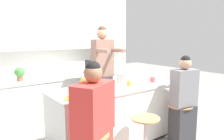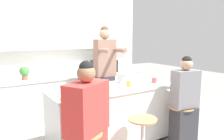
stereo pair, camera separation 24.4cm
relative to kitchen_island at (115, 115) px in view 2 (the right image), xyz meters
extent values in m
cube|color=silver|center=(0.00, 1.79, 0.87)|extent=(3.39, 0.06, 2.70)
cube|color=white|center=(0.00, 1.68, 1.35)|extent=(3.12, 0.16, 0.75)
cube|color=white|center=(0.00, 1.46, -0.03)|extent=(3.12, 0.58, 0.88)
cube|color=silver|center=(0.00, 1.46, 0.42)|extent=(3.15, 0.61, 0.03)
cube|color=white|center=(0.00, 0.00, 0.01)|extent=(2.02, 0.73, 0.85)
cube|color=silver|center=(0.00, 0.00, 0.45)|extent=(2.06, 0.77, 0.03)
cylinder|color=tan|center=(-0.83, -0.66, 0.15)|extent=(0.39, 0.39, 0.02)
cylinder|color=tan|center=(0.00, -0.67, 0.15)|extent=(0.39, 0.39, 0.02)
cylinder|color=#B7BABC|center=(0.83, -0.62, -0.16)|extent=(0.04, 0.04, 0.61)
cylinder|color=tan|center=(0.83, -0.62, 0.15)|extent=(0.39, 0.39, 0.02)
cube|color=#383842|center=(0.22, 0.66, 0.02)|extent=(0.33, 0.25, 0.99)
cube|color=#896656|center=(0.22, 0.66, 0.85)|extent=(0.39, 0.25, 0.67)
cylinder|color=#896656|center=(0.04, 0.38, 1.00)|extent=(0.10, 0.37, 0.07)
cylinder|color=#896656|center=(0.34, 0.35, 1.00)|extent=(0.10, 0.37, 0.07)
sphere|color=tan|center=(0.22, 0.66, 1.29)|extent=(0.22, 0.22, 0.21)
sphere|color=#513823|center=(0.22, 0.66, 1.34)|extent=(0.17, 0.17, 0.16)
cube|color=red|center=(-0.80, -0.66, 0.45)|extent=(0.59, 0.50, 0.57)
sphere|color=#936B4C|center=(-0.80, -0.66, 0.84)|extent=(0.28, 0.28, 0.20)
sphere|color=black|center=(-0.80, -0.66, 0.90)|extent=(0.22, 0.22, 0.16)
cube|color=#333338|center=(0.85, -0.66, -0.16)|extent=(0.40, 0.33, 0.64)
cube|color=slate|center=(0.85, -0.66, 0.45)|extent=(0.43, 0.29, 0.57)
sphere|color=tan|center=(0.85, -0.66, 0.83)|extent=(0.22, 0.22, 0.18)
sphere|color=black|center=(0.85, -0.66, 0.88)|extent=(0.17, 0.17, 0.15)
cylinder|color=#B7BABC|center=(0.26, 0.12, 0.54)|extent=(0.20, 0.20, 0.16)
cylinder|color=#B7BABC|center=(0.26, 0.12, 0.63)|extent=(0.22, 0.22, 0.01)
cylinder|color=#B7BABC|center=(0.13, 0.12, 0.59)|extent=(0.05, 0.01, 0.01)
cylinder|color=#B7BABC|center=(0.38, 0.12, 0.59)|extent=(0.05, 0.01, 0.01)
cylinder|color=white|center=(-0.11, -0.12, 0.50)|extent=(0.18, 0.18, 0.07)
cylinder|color=#DB4C51|center=(0.71, -0.12, 0.51)|extent=(0.09, 0.09, 0.08)
torus|color=#DB4C51|center=(0.77, -0.12, 0.51)|extent=(0.04, 0.01, 0.04)
cylinder|color=orange|center=(0.19, -0.11, 0.51)|extent=(0.07, 0.07, 0.09)
torus|color=orange|center=(0.24, -0.11, 0.51)|extent=(0.04, 0.01, 0.04)
ellipsoid|color=yellow|center=(-0.91, -0.28, 0.49)|extent=(0.13, 0.05, 0.06)
ellipsoid|color=yellow|center=(-0.94, -0.24, 0.49)|extent=(0.10, 0.12, 0.06)
ellipsoid|color=yellow|center=(-0.87, -0.24, 0.49)|extent=(0.11, 0.12, 0.06)
cube|color=gold|center=(-0.47, 0.12, 0.55)|extent=(0.08, 0.08, 0.17)
cylinder|color=white|center=(-0.47, 0.12, 0.64)|extent=(0.04, 0.04, 0.02)
cube|color=black|center=(0.65, 1.42, 0.58)|extent=(0.52, 0.36, 0.28)
cube|color=black|center=(0.60, 1.24, 0.58)|extent=(0.32, 0.01, 0.21)
cube|color=black|center=(0.83, 1.24, 0.58)|extent=(0.09, 0.01, 0.22)
cylinder|color=#93563D|center=(-1.04, 1.46, 0.48)|extent=(0.11, 0.11, 0.08)
sphere|color=#478942|center=(-1.04, 1.46, 0.60)|extent=(0.19, 0.19, 0.19)
camera|label=1|loc=(-2.02, -2.63, 1.23)|focal=35.00mm
camera|label=2|loc=(-1.82, -2.77, 1.23)|focal=35.00mm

